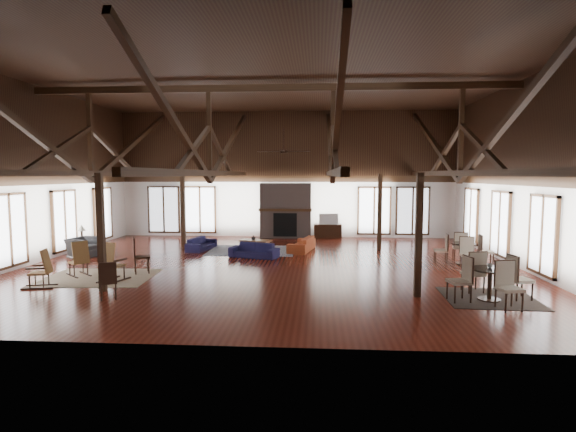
# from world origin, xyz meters

# --- Properties ---
(floor) EXTENTS (16.00, 16.00, 0.00)m
(floor) POSITION_xyz_m (0.00, 0.00, 0.00)
(floor) COLOR #571D12
(floor) RESTS_ON ground
(ceiling) EXTENTS (16.00, 14.00, 0.02)m
(ceiling) POSITION_xyz_m (0.00, 0.00, 6.00)
(ceiling) COLOR black
(ceiling) RESTS_ON wall_back
(wall_back) EXTENTS (16.00, 0.02, 6.00)m
(wall_back) POSITION_xyz_m (0.00, 7.00, 3.00)
(wall_back) COLOR white
(wall_back) RESTS_ON floor
(wall_front) EXTENTS (16.00, 0.02, 6.00)m
(wall_front) POSITION_xyz_m (0.00, -7.00, 3.00)
(wall_front) COLOR white
(wall_front) RESTS_ON floor
(wall_left) EXTENTS (0.02, 14.00, 6.00)m
(wall_left) POSITION_xyz_m (-8.00, 0.00, 3.00)
(wall_left) COLOR white
(wall_left) RESTS_ON floor
(wall_right) EXTENTS (0.02, 14.00, 6.00)m
(wall_right) POSITION_xyz_m (8.00, 0.00, 3.00)
(wall_right) COLOR white
(wall_right) RESTS_ON floor
(roof_truss) EXTENTS (15.60, 14.07, 3.14)m
(roof_truss) POSITION_xyz_m (0.00, 0.00, 4.03)
(roof_truss) COLOR black
(roof_truss) RESTS_ON wall_back
(post_grid) EXTENTS (8.16, 7.16, 3.05)m
(post_grid) POSITION_xyz_m (0.00, 0.00, 1.52)
(post_grid) COLOR black
(post_grid) RESTS_ON floor
(fireplace) EXTENTS (2.50, 0.69, 2.60)m
(fireplace) POSITION_xyz_m (0.00, 6.67, 1.29)
(fireplace) COLOR #68554F
(fireplace) RESTS_ON floor
(ceiling_fan) EXTENTS (1.60, 1.60, 0.75)m
(ceiling_fan) POSITION_xyz_m (0.50, -1.00, 3.73)
(ceiling_fan) COLOR black
(ceiling_fan) RESTS_ON roof_truss
(sofa_navy_front) EXTENTS (1.89, 1.18, 0.51)m
(sofa_navy_front) POSITION_xyz_m (-0.77, 1.46, 0.26)
(sofa_navy_front) COLOR #17153A
(sofa_navy_front) RESTS_ON floor
(sofa_navy_left) EXTENTS (1.76, 0.92, 0.49)m
(sofa_navy_left) POSITION_xyz_m (-3.12, 2.99, 0.24)
(sofa_navy_left) COLOR #17163C
(sofa_navy_left) RESTS_ON floor
(sofa_orange) EXTENTS (1.98, 1.10, 0.55)m
(sofa_orange) POSITION_xyz_m (0.90, 2.99, 0.27)
(sofa_orange) COLOR #A4411F
(sofa_orange) RESTS_ON floor
(coffee_table) EXTENTS (1.32, 0.94, 0.46)m
(coffee_table) POSITION_xyz_m (-0.89, 2.72, 0.40)
(coffee_table) COLOR brown
(coffee_table) RESTS_ON floor
(vase) EXTENTS (0.21, 0.21, 0.18)m
(vase) POSITION_xyz_m (-0.98, 2.75, 0.55)
(vase) COLOR #B2B2B2
(vase) RESTS_ON coffee_table
(armchair) EXTENTS (1.22, 1.12, 0.68)m
(armchair) POSITION_xyz_m (-7.07, 1.32, 0.34)
(armchair) COLOR #2A2A2C
(armchair) RESTS_ON floor
(side_table_lamp) EXTENTS (0.42, 0.42, 1.08)m
(side_table_lamp) POSITION_xyz_m (-7.60, 2.13, 0.41)
(side_table_lamp) COLOR black
(side_table_lamp) RESTS_ON floor
(rocking_chair_a) EXTENTS (0.90, 0.86, 1.05)m
(rocking_chair_a) POSITION_xyz_m (-5.49, -1.90, 0.49)
(rocking_chair_a) COLOR olive
(rocking_chair_a) RESTS_ON floor
(rocking_chair_b) EXTENTS (0.71, 0.98, 1.13)m
(rocking_chair_b) POSITION_xyz_m (-4.25, -2.53, 0.53)
(rocking_chair_b) COLOR olive
(rocking_chair_b) RESTS_ON floor
(rocking_chair_c) EXTENTS (0.87, 0.59, 1.03)m
(rocking_chair_c) POSITION_xyz_m (-5.76, -3.27, 0.48)
(rocking_chair_c) COLOR olive
(rocking_chair_c) RESTS_ON floor
(side_chair_a) EXTENTS (0.62, 0.62, 1.10)m
(side_chair_a) POSITION_xyz_m (-3.91, -1.43, 0.64)
(side_chair_a) COLOR black
(side_chair_a) RESTS_ON floor
(side_chair_b) EXTENTS (0.52, 0.52, 0.93)m
(side_chair_b) POSITION_xyz_m (-3.47, -4.30, 0.54)
(side_chair_b) COLOR black
(side_chair_b) RESTS_ON floor
(cafe_table_near) EXTENTS (2.09, 2.09, 1.07)m
(cafe_table_near) POSITION_xyz_m (5.65, -3.72, 0.53)
(cafe_table_near) COLOR black
(cafe_table_near) RESTS_ON floor
(cafe_table_far) EXTENTS (1.94, 1.94, 1.00)m
(cafe_table_far) POSITION_xyz_m (6.42, 0.69, 0.50)
(cafe_table_far) COLOR black
(cafe_table_far) RESTS_ON floor
(cup_near) EXTENTS (0.15, 0.15, 0.11)m
(cup_near) POSITION_xyz_m (5.68, -3.63, 0.82)
(cup_near) COLOR #B2B2B2
(cup_near) RESTS_ON cafe_table_near
(cup_far) EXTENTS (0.16, 0.16, 0.09)m
(cup_far) POSITION_xyz_m (6.47, 0.60, 0.77)
(cup_far) COLOR #B2B2B2
(cup_far) RESTS_ON cafe_table_far
(tv_console) EXTENTS (1.30, 0.49, 0.65)m
(tv_console) POSITION_xyz_m (2.01, 6.75, 0.33)
(tv_console) COLOR black
(tv_console) RESTS_ON floor
(television) EXTENTS (0.90, 0.19, 0.52)m
(television) POSITION_xyz_m (2.04, 6.75, 0.91)
(television) COLOR #B2B2B2
(television) RESTS_ON tv_console
(rug_tan) EXTENTS (3.20, 2.58, 0.01)m
(rug_tan) POSITION_xyz_m (-4.84, -2.04, 0.01)
(rug_tan) COLOR tan
(rug_tan) RESTS_ON floor
(rug_navy) EXTENTS (3.38, 2.55, 0.01)m
(rug_navy) POSITION_xyz_m (-1.07, 2.90, 0.01)
(rug_navy) COLOR #161E3F
(rug_navy) RESTS_ON floor
(rug_dark) EXTENTS (2.21, 2.02, 0.01)m
(rug_dark) POSITION_xyz_m (5.72, -3.55, 0.01)
(rug_dark) COLOR black
(rug_dark) RESTS_ON floor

